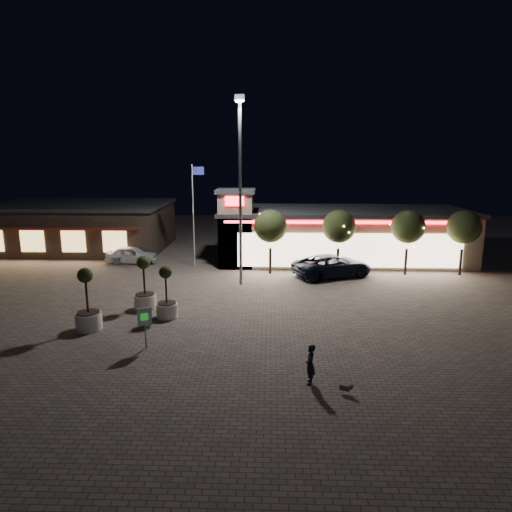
{
  "coord_description": "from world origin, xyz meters",
  "views": [
    {
      "loc": [
        4.0,
        -22.08,
        8.6
      ],
      "look_at": [
        3.1,
        6.0,
        2.43
      ],
      "focal_mm": 32.0,
      "sensor_mm": 36.0,
      "label": 1
    }
  ],
  "objects_px": {
    "white_sedan": "(132,255)",
    "planter_mid": "(88,311)",
    "valet_sign": "(145,320)",
    "pedestrian": "(310,364)",
    "planter_left": "(145,293)",
    "pickup_truck": "(333,266)"
  },
  "relations": [
    {
      "from": "pickup_truck",
      "to": "white_sedan",
      "type": "bearing_deg",
      "value": 53.96
    },
    {
      "from": "white_sedan",
      "to": "planter_mid",
      "type": "height_order",
      "value": "planter_mid"
    },
    {
      "from": "pedestrian",
      "to": "planter_mid",
      "type": "bearing_deg",
      "value": -111.34
    },
    {
      "from": "pedestrian",
      "to": "valet_sign",
      "type": "bearing_deg",
      "value": -108.41
    },
    {
      "from": "white_sedan",
      "to": "pedestrian",
      "type": "height_order",
      "value": "pedestrian"
    },
    {
      "from": "pickup_truck",
      "to": "pedestrian",
      "type": "xyz_separation_m",
      "value": [
        -2.98,
        -16.13,
        -0.02
      ]
    },
    {
      "from": "planter_mid",
      "to": "valet_sign",
      "type": "distance_m",
      "value": 4.13
    },
    {
      "from": "pedestrian",
      "to": "planter_left",
      "type": "xyz_separation_m",
      "value": [
        -8.72,
        8.57,
        0.16
      ]
    },
    {
      "from": "white_sedan",
      "to": "valet_sign",
      "type": "bearing_deg",
      "value": -163.49
    },
    {
      "from": "planter_mid",
      "to": "valet_sign",
      "type": "relative_size",
      "value": 1.67
    },
    {
      "from": "planter_left",
      "to": "valet_sign",
      "type": "height_order",
      "value": "planter_left"
    },
    {
      "from": "pedestrian",
      "to": "planter_mid",
      "type": "xyz_separation_m",
      "value": [
        -10.72,
        5.31,
        0.2
      ]
    },
    {
      "from": "pickup_truck",
      "to": "planter_mid",
      "type": "relative_size",
      "value": 1.82
    },
    {
      "from": "planter_mid",
      "to": "pickup_truck",
      "type": "bearing_deg",
      "value": 38.3
    },
    {
      "from": "white_sedan",
      "to": "pedestrian",
      "type": "bearing_deg",
      "value": -149.23
    },
    {
      "from": "planter_mid",
      "to": "valet_sign",
      "type": "bearing_deg",
      "value": -31.94
    },
    {
      "from": "pedestrian",
      "to": "planter_left",
      "type": "height_order",
      "value": "planter_left"
    },
    {
      "from": "valet_sign",
      "to": "planter_left",
      "type": "bearing_deg",
      "value": 105.42
    },
    {
      "from": "pedestrian",
      "to": "valet_sign",
      "type": "xyz_separation_m",
      "value": [
        -7.22,
        3.13,
        0.55
      ]
    },
    {
      "from": "pickup_truck",
      "to": "planter_left",
      "type": "height_order",
      "value": "planter_left"
    },
    {
      "from": "white_sedan",
      "to": "valet_sign",
      "type": "height_order",
      "value": "valet_sign"
    },
    {
      "from": "planter_mid",
      "to": "planter_left",
      "type": "bearing_deg",
      "value": 58.51
    }
  ]
}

